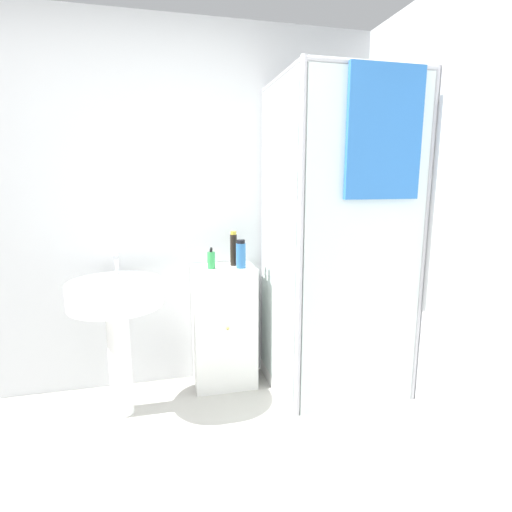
% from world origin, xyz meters
% --- Properties ---
extents(wall_back, '(6.40, 0.06, 2.50)m').
position_xyz_m(wall_back, '(0.00, 1.70, 1.25)').
color(wall_back, silver).
rests_on(wall_back, ground_plane).
extents(shower_enclosure, '(0.81, 0.84, 2.07)m').
position_xyz_m(shower_enclosure, '(1.22, 1.18, 0.64)').
color(shower_enclosure, white).
rests_on(shower_enclosure, ground_plane).
extents(vanity_cabinet, '(0.43, 0.32, 0.87)m').
position_xyz_m(vanity_cabinet, '(0.55, 1.51, 0.43)').
color(vanity_cabinet, white).
rests_on(vanity_cabinet, ground_plane).
extents(sink, '(0.55, 0.55, 0.99)m').
position_xyz_m(sink, '(-0.13, 1.29, 0.69)').
color(sink, white).
rests_on(sink, ground_plane).
extents(soap_dispenser, '(0.05, 0.05, 0.14)m').
position_xyz_m(soap_dispenser, '(0.47, 1.47, 0.93)').
color(soap_dispenser, green).
rests_on(soap_dispenser, vanity_cabinet).
extents(shampoo_bottle_tall_black, '(0.05, 0.05, 0.24)m').
position_xyz_m(shampoo_bottle_tall_black, '(0.63, 1.53, 0.99)').
color(shampoo_bottle_tall_black, black).
rests_on(shampoo_bottle_tall_black, vanity_cabinet).
extents(shampoo_bottle_blue, '(0.06, 0.06, 0.19)m').
position_xyz_m(shampoo_bottle_blue, '(0.67, 1.44, 0.96)').
color(shampoo_bottle_blue, '#2D66A3').
rests_on(shampoo_bottle_blue, vanity_cabinet).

